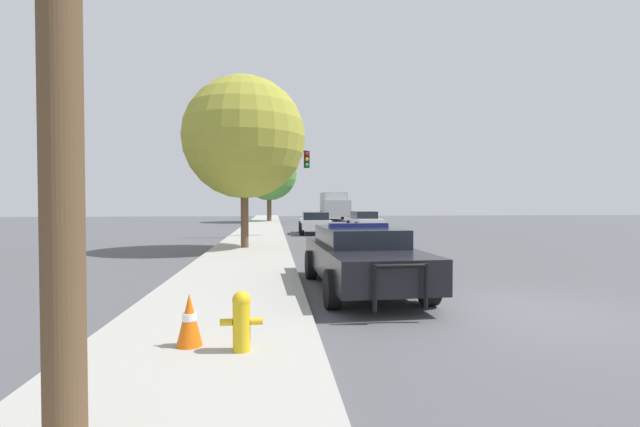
{
  "coord_description": "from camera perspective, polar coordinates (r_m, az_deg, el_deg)",
  "views": [
    {
      "loc": [
        -4.2,
        -6.93,
        1.88
      ],
      "look_at": [
        -1.19,
        20.77,
        1.2
      ],
      "focal_mm": 24.0,
      "sensor_mm": 36.0,
      "label": 1
    }
  ],
  "objects": [
    {
      "name": "fire_hydrant",
      "position": [
        5.28,
        -10.42,
        -13.67
      ],
      "size": [
        0.5,
        0.22,
        0.71
      ],
      "color": "gold",
      "rests_on": "sidewalk_left"
    },
    {
      "name": "traffic_cone",
      "position": [
        5.62,
        -17.02,
        -13.35
      ],
      "size": [
        0.32,
        0.32,
        0.65
      ],
      "color": "orange",
      "rests_on": "sidewalk_left"
    },
    {
      "name": "ground_plane",
      "position": [
        8.32,
        24.88,
        -11.78
      ],
      "size": [
        110.0,
        110.0,
        0.0
      ],
      "primitive_type": "plane",
      "color": "#4F4F54"
    },
    {
      "name": "tree_sidewalk_near",
      "position": [
        17.26,
        -10.06,
        9.92
      ],
      "size": [
        4.78,
        4.78,
        6.71
      ],
      "color": "brown",
      "rests_on": "sidewalk_left"
    },
    {
      "name": "sidewalk_left",
      "position": [
        7.22,
        -13.53,
        -13.19
      ],
      "size": [
        3.0,
        110.0,
        0.13
      ],
      "color": "#A3A099",
      "rests_on": "ground_plane"
    },
    {
      "name": "tree_sidewalk_far",
      "position": [
        42.09,
        -6.8,
        5.42
      ],
      "size": [
        5.4,
        5.4,
        7.42
      ],
      "color": "brown",
      "rests_on": "sidewalk_left"
    },
    {
      "name": "box_truck",
      "position": [
        46.93,
        1.89,
        1.12
      ],
      "size": [
        2.81,
        7.98,
        3.04
      ],
      "rotation": [
        0.0,
        0.0,
        3.12
      ],
      "color": "#B7B7BC",
      "rests_on": "ground_plane"
    },
    {
      "name": "car_background_midblock",
      "position": [
        26.01,
        -0.66,
        -1.16
      ],
      "size": [
        2.03,
        4.14,
        1.33
      ],
      "rotation": [
        0.0,
        0.0,
        -0.03
      ],
      "color": "silver",
      "rests_on": "ground_plane"
    },
    {
      "name": "police_car",
      "position": [
        9.33,
        5.42,
        -5.6
      ],
      "size": [
        2.17,
        5.12,
        1.44
      ],
      "rotation": [
        0.0,
        0.0,
        3.18
      ],
      "color": "black",
      "rests_on": "ground_plane"
    },
    {
      "name": "car_background_oncoming",
      "position": [
        29.31,
        5.93,
        -0.92
      ],
      "size": [
        1.99,
        4.03,
        1.31
      ],
      "rotation": [
        0.0,
        0.0,
        3.18
      ],
      "color": "silver",
      "rests_on": "ground_plane"
    },
    {
      "name": "traffic_light",
      "position": [
        23.28,
        -6.33,
        5.32
      ],
      "size": [
        3.49,
        0.35,
        4.72
      ],
      "color": "#424247",
      "rests_on": "sidewalk_left"
    }
  ]
}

